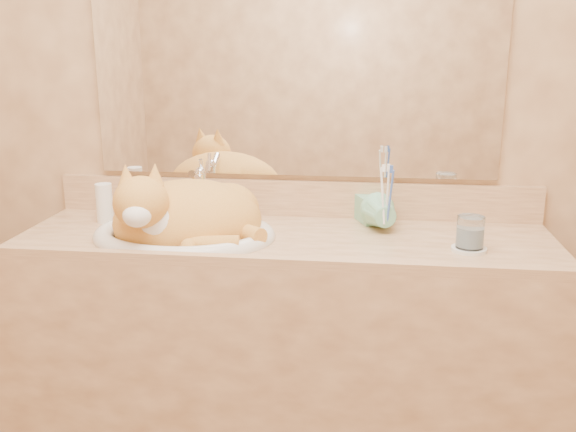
# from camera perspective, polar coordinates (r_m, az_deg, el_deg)

# --- Properties ---
(wall_back) EXTENTS (2.40, 0.02, 2.50)m
(wall_back) POSITION_cam_1_polar(r_m,az_deg,el_deg) (2.09, 0.59, 10.76)
(wall_back) COLOR #986A45
(wall_back) RESTS_ON ground
(vanity_counter) EXTENTS (1.60, 0.55, 0.85)m
(vanity_counter) POSITION_cam_1_polar(r_m,az_deg,el_deg) (2.06, -0.37, -13.38)
(vanity_counter) COLOR #9C6B46
(vanity_counter) RESTS_ON floor
(mirror) EXTENTS (1.30, 0.02, 0.80)m
(mirror) POSITION_cam_1_polar(r_m,az_deg,el_deg) (2.07, 0.56, 14.60)
(mirror) COLOR white
(mirror) RESTS_ON wall_back
(sink_basin) EXTENTS (0.56, 0.47, 0.17)m
(sink_basin) POSITION_cam_1_polar(r_m,az_deg,el_deg) (1.91, -9.27, 0.52)
(sink_basin) COLOR white
(sink_basin) RESTS_ON vanity_counter
(faucet) EXTENTS (0.07, 0.14, 0.18)m
(faucet) POSITION_cam_1_polar(r_m,az_deg,el_deg) (2.10, -7.74, 2.16)
(faucet) COLOR white
(faucet) RESTS_ON vanity_counter
(cat) EXTENTS (0.53, 0.48, 0.24)m
(cat) POSITION_cam_1_polar(r_m,az_deg,el_deg) (1.91, -9.34, 0.27)
(cat) COLOR orange
(cat) RESTS_ON sink_basin
(soap_dispenser) EXTENTS (0.11, 0.11, 0.19)m
(soap_dispenser) POSITION_cam_1_polar(r_m,az_deg,el_deg) (2.02, 8.12, 1.64)
(soap_dispenser) COLOR #79C199
(soap_dispenser) RESTS_ON vanity_counter
(toothbrush_cup) EXTENTS (0.14, 0.14, 0.10)m
(toothbrush_cup) POSITION_cam_1_polar(r_m,az_deg,el_deg) (1.94, 8.69, -0.26)
(toothbrush_cup) COLOR #79C199
(toothbrush_cup) RESTS_ON vanity_counter
(toothbrushes) EXTENTS (0.04, 0.04, 0.22)m
(toothbrushes) POSITION_cam_1_polar(r_m,az_deg,el_deg) (1.92, 8.78, 2.00)
(toothbrushes) COLOR white
(toothbrushes) RESTS_ON toothbrush_cup
(saucer) EXTENTS (0.10, 0.10, 0.01)m
(saucer) POSITION_cam_1_polar(r_m,az_deg,el_deg) (1.85, 15.78, -2.85)
(saucer) COLOR white
(saucer) RESTS_ON vanity_counter
(water_glass) EXTENTS (0.08, 0.08, 0.09)m
(water_glass) POSITION_cam_1_polar(r_m,az_deg,el_deg) (1.84, 15.89, -1.39)
(water_glass) COLOR silver
(water_glass) RESTS_ON saucer
(lotion_bottle) EXTENTS (0.05, 0.05, 0.13)m
(lotion_bottle) POSITION_cam_1_polar(r_m,az_deg,el_deg) (2.14, -16.01, 1.12)
(lotion_bottle) COLOR white
(lotion_bottle) RESTS_ON vanity_counter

